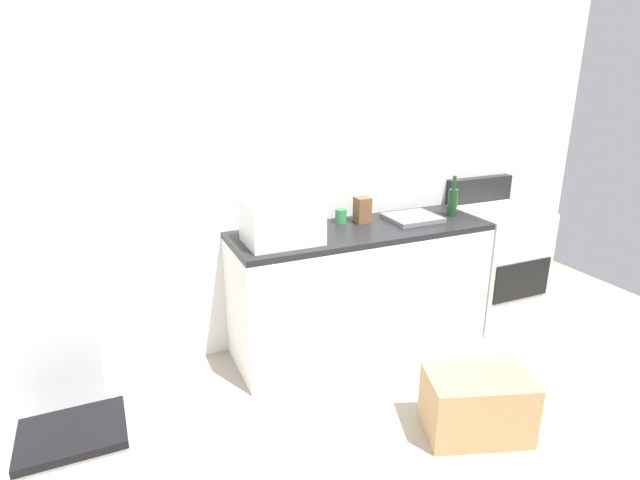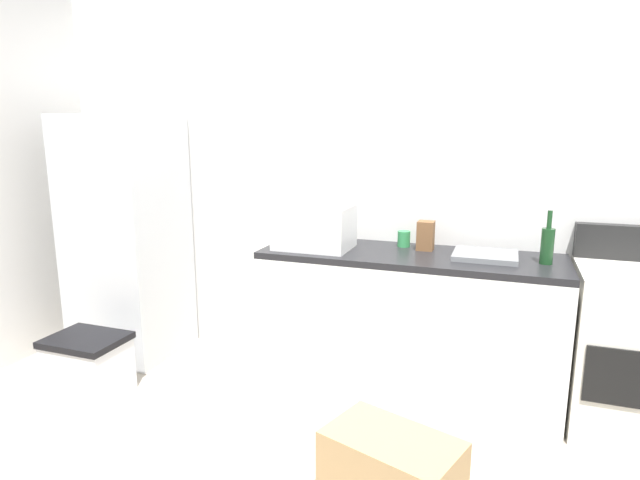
{
  "view_description": "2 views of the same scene",
  "coord_description": "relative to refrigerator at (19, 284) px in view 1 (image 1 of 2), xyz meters",
  "views": [
    {
      "loc": [
        -1.3,
        -1.72,
        1.94
      ],
      "look_at": [
        -0.1,
        1.0,
        0.93
      ],
      "focal_mm": 28.55,
      "sensor_mm": 36.0,
      "label": 1
    },
    {
      "loc": [
        0.83,
        -1.88,
        1.63
      ],
      "look_at": [
        -0.27,
        1.17,
        0.95
      ],
      "focal_mm": 29.44,
      "sensor_mm": 36.0,
      "label": 2
    }
  ],
  "objects": [
    {
      "name": "refrigerator",
      "position": [
        0.0,
        0.0,
        0.0
      ],
      "size": [
        0.68,
        0.66,
        1.74
      ],
      "primitive_type": "cube",
      "color": "silver",
      "rests_on": "ground_plane"
    },
    {
      "name": "ground_plane",
      "position": [
        1.75,
        -1.15,
        -0.87
      ],
      "size": [
        6.0,
        6.0,
        0.0
      ],
      "primitive_type": "plane",
      "color": "#9E9384"
    },
    {
      "name": "knife_block",
      "position": [
        2.12,
        0.17,
        0.12
      ],
      "size": [
        0.1,
        0.1,
        0.18
      ],
      "primitive_type": "cube",
      "color": "brown",
      "rests_on": "kitchen_counter"
    },
    {
      "name": "sink_basin",
      "position": [
        2.48,
        0.08,
        0.05
      ],
      "size": [
        0.36,
        0.32,
        0.03
      ],
      "primitive_type": "cube",
      "color": "slate",
      "rests_on": "kitchen_counter"
    },
    {
      "name": "kitchen_counter",
      "position": [
        2.05,
        0.05,
        -0.42
      ],
      "size": [
        1.8,
        0.6,
        0.9
      ],
      "color": "white",
      "rests_on": "ground_plane"
    },
    {
      "name": "microwave",
      "position": [
        1.46,
        -0.01,
        0.17
      ],
      "size": [
        0.46,
        0.34,
        0.27
      ],
      "primitive_type": "cube",
      "color": "white",
      "rests_on": "kitchen_counter"
    },
    {
      "name": "storage_bin",
      "position": [
        0.19,
        -0.67,
        -0.68
      ],
      "size": [
        0.46,
        0.36,
        0.38
      ],
      "color": "silver",
      "rests_on": "ground_plane"
    },
    {
      "name": "coffee_mug",
      "position": [
        1.98,
        0.22,
        0.08
      ],
      "size": [
        0.08,
        0.08,
        0.1
      ],
      "primitive_type": "cylinder",
      "color": "#338C4C",
      "rests_on": "kitchen_counter"
    },
    {
      "name": "cardboard_box_medium",
      "position": [
        2.2,
        -1.06,
        -0.69
      ],
      "size": [
        0.64,
        0.5,
        0.36
      ],
      "primitive_type": "cube",
      "rotation": [
        0.0,
        0.0,
        -0.33
      ],
      "color": "tan",
      "rests_on": "ground_plane"
    },
    {
      "name": "wine_bottle",
      "position": [
        2.81,
        0.05,
        0.14
      ],
      "size": [
        0.07,
        0.07,
        0.3
      ],
      "color": "#193F1E",
      "rests_on": "kitchen_counter"
    },
    {
      "name": "stove_oven",
      "position": [
        3.27,
        0.06,
        -0.4
      ],
      "size": [
        0.6,
        0.61,
        1.1
      ],
      "color": "silver",
      "rests_on": "ground_plane"
    },
    {
      "name": "wall_back",
      "position": [
        1.75,
        0.4,
        0.43
      ],
      "size": [
        5.0,
        0.1,
        2.6
      ],
      "primitive_type": "cube",
      "color": "silver",
      "rests_on": "ground_plane"
    }
  ]
}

